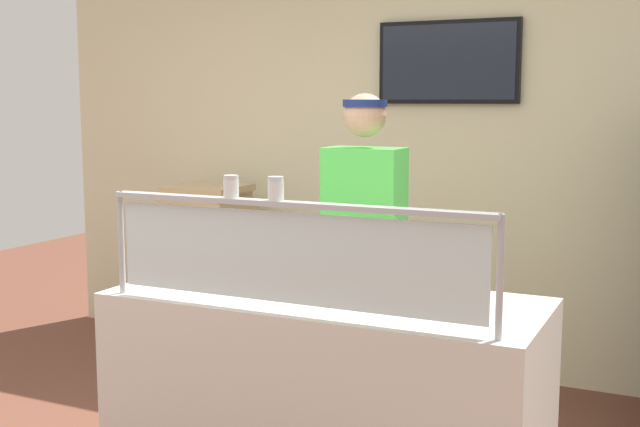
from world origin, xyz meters
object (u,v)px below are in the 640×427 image
pizza_server (325,283)px  pizza_box_stack (207,209)px  worker_figure (364,248)px  pizza_tray (321,286)px  parmesan_shaker (231,188)px  pepper_flake_shaker (276,190)px

pizza_server → pizza_box_stack: bearing=128.5°
pizza_server → worker_figure: (-0.12, 0.70, 0.02)m
pizza_server → pizza_tray: bearing=139.7°
pizza_tray → pizza_box_stack: bearing=135.7°
pizza_tray → parmesan_shaker: (-0.19, -0.38, 0.44)m
pizza_tray → worker_figure: 0.69m
pizza_box_stack → pizza_tray: bearing=-44.3°
pizza_tray → pepper_flake_shaker: 0.58m
pizza_box_stack → worker_figure: bearing=-29.7°
parmesan_shaker → pepper_flake_shaker: (0.19, -0.00, 0.00)m
pizza_tray → parmesan_shaker: bearing=-115.7°
pizza_tray → pizza_server: size_ratio=1.61×
pizza_server → parmesan_shaker: bearing=-128.0°
parmesan_shaker → pepper_flake_shaker: 0.19m
pepper_flake_shaker → pizza_box_stack: bearing=129.3°
pizza_server → worker_figure: worker_figure is taller
pizza_server → pepper_flake_shaker: bearing=-101.6°
worker_figure → pizza_box_stack: size_ratio=3.43×
pizza_server → pepper_flake_shaker: size_ratio=3.20×
pepper_flake_shaker → worker_figure: bearing=94.9°
parmesan_shaker → pizza_box_stack: size_ratio=0.17×
pizza_server → parmesan_shaker: (-0.22, -0.36, 0.41)m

